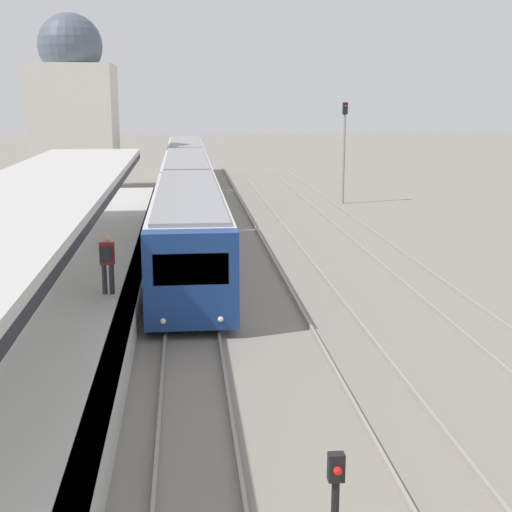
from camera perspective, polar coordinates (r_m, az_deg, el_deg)
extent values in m
cube|color=beige|center=(20.86, -16.91, 5.30)|extent=(4.00, 26.73, 0.20)
cube|color=black|center=(20.60, -11.50, 4.89)|extent=(0.08, 26.73, 0.24)
cylinder|color=#47474C|center=(21.09, -16.65, 1.26)|extent=(0.16, 0.16, 2.80)
cylinder|color=#47474C|center=(31.52, -13.10, 5.09)|extent=(0.16, 0.16, 2.80)
cylinder|color=#2D2D33|center=(20.18, -12.03, -1.82)|extent=(0.14, 0.14, 0.85)
cylinder|color=#2D2D33|center=(20.15, -11.46, -1.81)|extent=(0.14, 0.14, 0.85)
cube|color=maroon|center=(20.00, -11.84, 0.19)|extent=(0.40, 0.22, 0.60)
sphere|color=tan|center=(19.92, -11.89, 1.33)|extent=(0.22, 0.22, 0.22)
cube|color=#232328|center=(19.80, -11.90, 0.13)|extent=(0.30, 0.18, 0.40)
cube|color=navy|center=(18.97, -5.22, -1.91)|extent=(2.52, 0.70, 2.62)
cube|color=black|center=(18.56, -5.23, -1.06)|extent=(1.97, 0.04, 0.84)
sphere|color=#EFEACC|center=(18.93, -7.44, -5.18)|extent=(0.16, 0.16, 0.16)
sphere|color=#EFEACC|center=(18.94, -2.84, -5.08)|extent=(0.16, 0.16, 0.16)
cube|color=silver|center=(26.35, -5.41, 2.21)|extent=(2.52, 14.41, 2.62)
cube|color=gray|center=(26.13, -5.47, 5.17)|extent=(2.22, 14.12, 0.12)
cube|color=black|center=(26.30, -5.42, 2.83)|extent=(2.54, 13.25, 0.68)
cylinder|color=black|center=(22.08, -8.03, -3.20)|extent=(0.12, 0.70, 0.70)
cylinder|color=black|center=(22.09, -2.45, -3.07)|extent=(0.12, 0.70, 0.70)
cylinder|color=black|center=(31.19, -7.40, 1.49)|extent=(0.12, 0.70, 0.70)
cylinder|color=black|center=(31.20, -3.46, 1.58)|extent=(0.12, 0.70, 0.70)
cube|color=silver|center=(40.95, -5.58, 5.93)|extent=(2.52, 14.41, 2.62)
cube|color=gray|center=(40.81, -5.62, 7.85)|extent=(2.22, 14.12, 0.12)
cube|color=black|center=(40.92, -5.59, 6.34)|extent=(2.54, 13.25, 0.68)
cylinder|color=black|center=(36.49, -7.19, 3.12)|extent=(0.12, 0.70, 0.70)
cylinder|color=black|center=(36.50, -3.82, 3.19)|extent=(0.12, 0.70, 0.70)
cylinder|color=black|center=(45.76, -6.93, 5.05)|extent=(0.12, 0.70, 0.70)
cylinder|color=black|center=(45.76, -4.23, 5.11)|extent=(0.12, 0.70, 0.70)
cube|color=silver|center=(55.63, -5.67, 7.70)|extent=(2.52, 14.41, 2.62)
cube|color=gray|center=(55.53, -5.70, 9.11)|extent=(2.22, 14.12, 0.12)
cube|color=black|center=(55.61, -5.67, 7.99)|extent=(2.54, 13.25, 0.68)
cylinder|color=black|center=(51.11, -6.82, 5.85)|extent=(0.12, 0.70, 0.70)
cylinder|color=black|center=(51.11, -4.41, 5.90)|extent=(0.12, 0.70, 0.70)
cylinder|color=black|center=(60.42, -6.68, 6.89)|extent=(0.12, 0.70, 0.70)
cylinder|color=black|center=(60.42, -4.63, 6.93)|extent=(0.12, 0.70, 0.70)
cube|color=black|center=(9.10, 6.43, -16.44)|extent=(0.20, 0.14, 0.36)
sphere|color=red|center=(9.02, 6.56, -16.71)|extent=(0.11, 0.11, 0.11)
cylinder|color=gray|center=(43.20, 7.05, 8.13)|extent=(0.14, 0.14, 5.99)
cube|color=black|center=(43.07, 7.14, 11.64)|extent=(0.28, 0.20, 0.70)
sphere|color=red|center=(42.95, 7.19, 11.82)|extent=(0.14, 0.14, 0.14)
cube|color=silver|center=(49.85, -14.30, 9.82)|extent=(5.43, 5.43, 8.40)
sphere|color=#4C5666|center=(49.90, -14.65, 15.96)|extent=(4.18, 4.18, 4.18)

